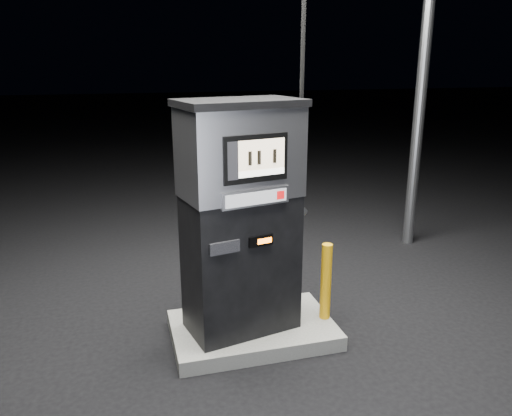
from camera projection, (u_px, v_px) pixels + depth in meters
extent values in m
plane|color=black|center=(253.00, 336.00, 5.03)|extent=(80.00, 80.00, 0.00)
cube|color=#62625D|center=(253.00, 330.00, 5.01)|extent=(1.60, 1.00, 0.15)
cylinder|color=gray|center=(421.00, 92.00, 7.01)|extent=(0.16, 0.16, 4.50)
cube|color=black|center=(241.00, 263.00, 4.76)|extent=(1.12, 0.79, 1.34)
cube|color=#A6A6AD|center=(240.00, 152.00, 4.46)|extent=(1.14, 0.81, 0.80)
cube|color=black|center=(239.00, 103.00, 4.33)|extent=(1.19, 0.86, 0.06)
cube|color=black|center=(256.00, 159.00, 4.19)|extent=(0.59, 0.16, 0.41)
cube|color=beige|center=(262.00, 155.00, 4.19)|extent=(0.43, 0.10, 0.26)
cube|color=white|center=(262.00, 173.00, 4.23)|extent=(0.43, 0.10, 0.05)
cube|color=#A6A6AD|center=(256.00, 198.00, 4.29)|extent=(0.64, 0.16, 0.15)
cube|color=gray|center=(257.00, 198.00, 4.28)|extent=(0.58, 0.13, 0.11)
cube|color=#B30B0D|center=(281.00, 195.00, 4.38)|extent=(0.07, 0.02, 0.07)
cube|color=black|center=(261.00, 241.00, 4.43)|extent=(0.23, 0.07, 0.10)
cube|color=orange|center=(265.00, 241.00, 4.44)|extent=(0.14, 0.03, 0.05)
cube|color=black|center=(225.00, 248.00, 4.27)|extent=(0.28, 0.08, 0.11)
cube|color=black|center=(292.00, 210.00, 4.88)|extent=(0.14, 0.21, 0.27)
cylinder|color=gray|center=(298.00, 209.00, 4.91)|extent=(0.12, 0.25, 0.07)
cylinder|color=black|center=(304.00, 14.00, 4.34)|extent=(0.05, 0.05, 3.32)
cylinder|color=#F3A80D|center=(194.00, 285.00, 4.88)|extent=(0.13, 0.13, 0.82)
cylinder|color=#F3A80D|center=(326.00, 282.00, 5.00)|extent=(0.14, 0.14, 0.80)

